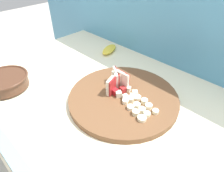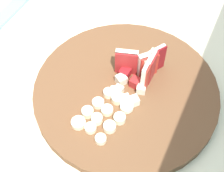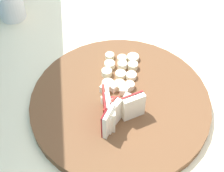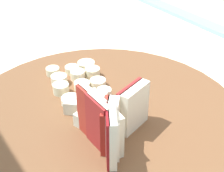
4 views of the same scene
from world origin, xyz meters
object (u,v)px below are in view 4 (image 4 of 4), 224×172
at_px(cutting_board, 101,120).
at_px(apple_dice_pile, 99,108).
at_px(apple_wedge_fan, 111,123).
at_px(banana_slice_rows, 79,81).

xyz_separation_m(cutting_board, apple_dice_pile, (0.00, 0.00, 0.02)).
bearing_deg(apple_wedge_fan, banana_slice_rows, -13.82).
height_order(cutting_board, banana_slice_rows, banana_slice_rows).
height_order(apple_wedge_fan, banana_slice_rows, apple_wedge_fan).
relative_size(cutting_board, apple_dice_pile, 4.68).
relative_size(cutting_board, banana_slice_rows, 3.22).
bearing_deg(banana_slice_rows, apple_wedge_fan, 166.18).
xyz_separation_m(apple_dice_pile, banana_slice_rows, (0.08, -0.01, -0.00)).
relative_size(apple_dice_pile, banana_slice_rows, 0.69).
distance_m(cutting_board, apple_dice_pile, 0.02).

